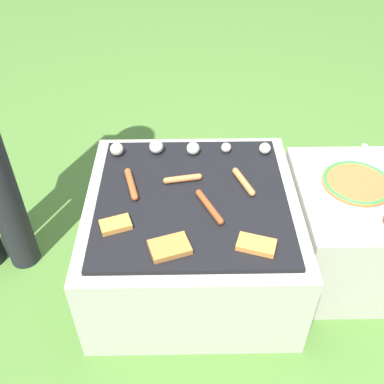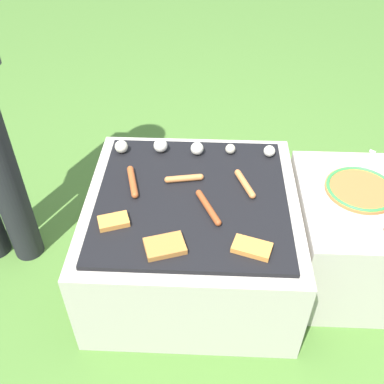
% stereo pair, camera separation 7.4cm
% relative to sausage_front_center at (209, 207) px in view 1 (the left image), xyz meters
% --- Properties ---
extents(ground_plane, '(14.00, 14.00, 0.00)m').
position_rel_sausage_front_center_xyz_m(ground_plane, '(-0.06, 0.07, -0.42)').
color(ground_plane, '#47702D').
extents(grill, '(0.78, 0.78, 0.41)m').
position_rel_sausage_front_center_xyz_m(grill, '(-0.06, 0.07, -0.22)').
color(grill, '#B2AA9E').
rests_on(grill, ground_plane).
extents(side_ledge, '(0.44, 0.55, 0.41)m').
position_rel_sausage_front_center_xyz_m(side_ledge, '(0.56, 0.09, -0.22)').
color(side_ledge, '#B2AA9E').
rests_on(side_ledge, ground_plane).
extents(sausage_front_center, '(0.09, 0.17, 0.02)m').
position_rel_sausage_front_center_xyz_m(sausage_front_center, '(0.00, 0.00, 0.00)').
color(sausage_front_center, '#93421E').
rests_on(sausage_front_center, grill).
extents(sausage_back_left, '(0.07, 0.16, 0.02)m').
position_rel_sausage_front_center_xyz_m(sausage_back_left, '(0.13, 0.13, 0.00)').
color(sausage_back_left, '#C6753D').
rests_on(sausage_back_left, grill).
extents(sausage_front_left, '(0.06, 0.17, 0.03)m').
position_rel_sausage_front_center_xyz_m(sausage_front_left, '(-0.28, 0.13, 0.00)').
color(sausage_front_left, '#A34C23').
rests_on(sausage_front_left, grill).
extents(sausage_mid_right, '(0.15, 0.05, 0.02)m').
position_rel_sausage_front_center_xyz_m(sausage_mid_right, '(-0.09, 0.15, 0.00)').
color(sausage_mid_right, '#C6753D').
rests_on(sausage_mid_right, grill).
extents(bread_slice_left, '(0.14, 0.10, 0.02)m').
position_rel_sausage_front_center_xyz_m(bread_slice_left, '(0.14, -0.18, -0.00)').
color(bread_slice_left, '#D18438').
rests_on(bread_slice_left, grill).
extents(bread_slice_center, '(0.15, 0.12, 0.02)m').
position_rel_sausage_front_center_xyz_m(bread_slice_center, '(-0.14, -0.19, -0.00)').
color(bread_slice_center, '#B27033').
rests_on(bread_slice_center, grill).
extents(bread_slice_right, '(0.12, 0.09, 0.02)m').
position_rel_sausage_front_center_xyz_m(bread_slice_right, '(-0.32, -0.08, -0.00)').
color(bread_slice_right, '#D18438').
rests_on(bread_slice_right, grill).
extents(mushroom_row, '(0.65, 0.07, 0.06)m').
position_rel_sausage_front_center_xyz_m(mushroom_row, '(-0.10, 0.33, 0.01)').
color(mushroom_row, beige).
rests_on(mushroom_row, grill).
extents(plate_colorful, '(0.26, 0.26, 0.02)m').
position_rel_sausage_front_center_xyz_m(plate_colorful, '(0.56, 0.13, -0.00)').
color(plate_colorful, orange).
rests_on(plate_colorful, side_ledge).
extents(fork_utensil, '(0.13, 0.19, 0.01)m').
position_rel_sausage_front_center_xyz_m(fork_utensil, '(0.62, 0.30, -0.01)').
color(fork_utensil, silver).
rests_on(fork_utensil, side_ledge).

